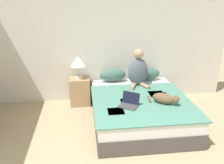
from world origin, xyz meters
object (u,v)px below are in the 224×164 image
Objects in this scene: pillow_far at (147,74)px; pillow_near at (113,75)px; table_lamp at (78,62)px; laptop_open at (129,103)px; nightstand at (80,91)px; cat_tabby at (165,98)px; person_sitting at (138,70)px; bed at (139,109)px.

pillow_near is at bearing 180.00° from pillow_far.
pillow_near is 0.77m from table_lamp.
laptop_open is 0.66× the size of nightstand.
cat_tabby is 0.62m from laptop_open.
table_lamp is at bearing -178.89° from pillow_far.
pillow_far is 0.74× the size of person_sitting.
person_sitting is at bearing 103.46° from laptop_open.
nightstand is at bearing 15.26° from table_lamp.
person_sitting reaches higher than table_lamp.
nightstand is (-1.44, 1.19, -0.29)m from cat_tabby.
cat_tabby is at bearing -43.27° from bed.
cat_tabby is at bearing -39.58° from table_lamp.
table_lamp is at bearing -164.74° from nightstand.
laptop_open is (-0.62, -0.02, -0.05)m from cat_tabby.
person_sitting reaches higher than nightstand.
laptop_open is (-0.26, -0.36, 0.30)m from bed.
pillow_near reaches higher than cat_tabby.
bed is at bearing 172.89° from cat_tabby.
person_sitting is at bearing -13.05° from table_lamp.
bed is 4.49× the size of cat_tabby.
table_lamp is at bearing -177.72° from pillow_near.
pillow_far reaches higher than bed.
pillow_near is at bearing 147.22° from person_sitting.
cat_tabby is 1.90m from table_lamp.
table_lamp reaches higher than laptop_open.
laptop_open is at bearing -55.76° from table_lamp.
person_sitting is at bearing 142.14° from cat_tabby.
cat_tabby is 0.79× the size of nightstand.
nightstand is 0.63m from table_lamp.
person_sitting reaches higher than laptop_open.
nightstand is at bearing -177.83° from pillow_near.
bed is at bearing -38.45° from nightstand.
pillow_far is at bearing 97.20° from laptop_open.
person_sitting reaches higher than bed.
person_sitting is at bearing -32.78° from pillow_near.
cat_tabby is at bearing 35.95° from laptop_open.
bed is 3.73× the size of pillow_far.
person_sitting is 1.94× the size of laptop_open.
laptop_open is 1.48m from nightstand.
cat_tabby is at bearing -90.61° from pillow_far.
nightstand is at bearing 176.44° from cat_tabby.
nightstand is (-1.45, -0.03, -0.33)m from pillow_far.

